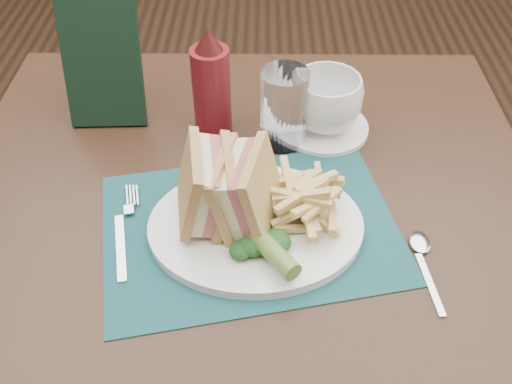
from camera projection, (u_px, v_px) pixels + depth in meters
floor at (253, 249)px, 1.76m from camera, size 7.00×7.00×0.00m
table_main at (248, 318)px, 1.14m from camera, size 0.90×0.75×0.75m
placemat at (250, 228)px, 0.80m from camera, size 0.46×0.37×0.00m
plate at (256, 226)px, 0.80m from camera, size 0.31×0.26×0.01m
sandwich_half_a at (190, 186)px, 0.76m from camera, size 0.09×0.13×0.11m
sandwich_half_b at (231, 187)px, 0.76m from camera, size 0.10×0.13×0.11m
kale_garnish at (264, 243)px, 0.75m from camera, size 0.11×0.08×0.03m
pickle_spear at (265, 244)px, 0.73m from camera, size 0.09×0.11×0.03m
fries_pile at (304, 196)px, 0.78m from camera, size 0.18×0.20×0.06m
fork at (124, 229)px, 0.79m from camera, size 0.07×0.17×0.01m
spoon at (426, 267)px, 0.75m from camera, size 0.05×0.15×0.01m
saucer at (324, 127)px, 0.97m from camera, size 0.18×0.18×0.01m
coffee_cup at (326, 102)px, 0.93m from camera, size 0.14×0.14×0.09m
drinking_glass at (284, 108)px, 0.90m from camera, size 0.09×0.09×0.13m
ketchup_bottle at (211, 82)px, 0.91m from camera, size 0.08×0.08×0.19m
check_presenter at (103, 64)px, 0.93m from camera, size 0.13×0.08×0.20m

